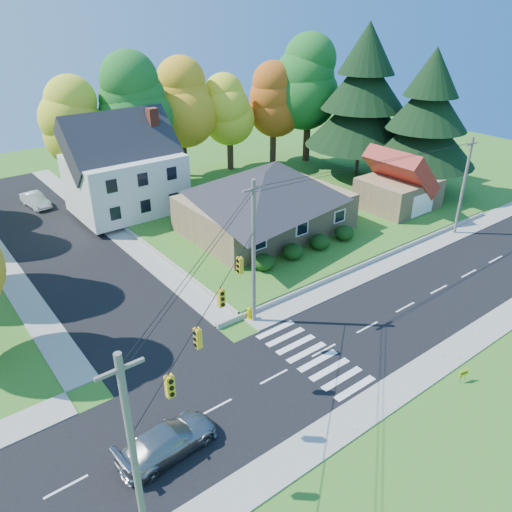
% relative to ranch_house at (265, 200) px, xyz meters
% --- Properties ---
extents(ground, '(120.00, 120.00, 0.00)m').
position_rel_ranch_house_xyz_m(ground, '(-8.00, -16.00, -3.27)').
color(ground, '#3D7923').
extents(road_main, '(90.00, 8.00, 0.02)m').
position_rel_ranch_house_xyz_m(road_main, '(-8.00, -16.00, -3.26)').
color(road_main, black).
rests_on(road_main, ground).
extents(road_cross, '(8.00, 44.00, 0.02)m').
position_rel_ranch_house_xyz_m(road_cross, '(-16.00, 10.00, -3.25)').
color(road_cross, black).
rests_on(road_cross, ground).
extents(sidewalk_north, '(90.00, 2.00, 0.08)m').
position_rel_ranch_house_xyz_m(sidewalk_north, '(-8.00, -11.00, -3.23)').
color(sidewalk_north, '#9C9A90').
rests_on(sidewalk_north, ground).
extents(sidewalk_south, '(90.00, 2.00, 0.08)m').
position_rel_ranch_house_xyz_m(sidewalk_south, '(-8.00, -21.00, -3.23)').
color(sidewalk_south, '#9C9A90').
rests_on(sidewalk_south, ground).
extents(lawn, '(30.00, 30.00, 0.50)m').
position_rel_ranch_house_xyz_m(lawn, '(5.00, 5.00, -3.02)').
color(lawn, '#3D7923').
rests_on(lawn, ground).
extents(ranch_house, '(14.60, 10.60, 5.40)m').
position_rel_ranch_house_xyz_m(ranch_house, '(0.00, 0.00, 0.00)').
color(ranch_house, tan).
rests_on(ranch_house, lawn).
extents(colonial_house, '(10.40, 8.40, 9.60)m').
position_rel_ranch_house_xyz_m(colonial_house, '(-7.96, 12.00, 1.32)').
color(colonial_house, silver).
rests_on(colonial_house, lawn).
extents(garage, '(7.30, 6.30, 4.60)m').
position_rel_ranch_house_xyz_m(garage, '(14.00, -4.01, -0.42)').
color(garage, tan).
rests_on(garage, lawn).
extents(hedge_row, '(10.70, 1.70, 1.27)m').
position_rel_ranch_house_xyz_m(hedge_row, '(-0.50, -6.20, -2.13)').
color(hedge_row, '#163A10').
rests_on(hedge_row, lawn).
extents(traffic_infrastructure, '(38.10, 10.66, 10.00)m').
position_rel_ranch_house_xyz_m(traffic_infrastructure, '(-8.15, -14.65, 1.88)').
color(traffic_infrastructure, '#666059').
rests_on(traffic_infrastructure, ground).
extents(tree_lot_0, '(6.72, 6.72, 12.51)m').
position_rel_ranch_house_xyz_m(tree_lot_0, '(-10.00, 18.00, 5.04)').
color(tree_lot_0, '#3F2A19').
rests_on(tree_lot_0, lawn).
extents(tree_lot_1, '(7.84, 7.84, 14.60)m').
position_rel_ranch_house_xyz_m(tree_lot_1, '(-4.00, 17.00, 6.35)').
color(tree_lot_1, '#3F2A19').
rests_on(tree_lot_1, lawn).
extents(tree_lot_2, '(7.28, 7.28, 13.56)m').
position_rel_ranch_house_xyz_m(tree_lot_2, '(2.00, 18.00, 5.70)').
color(tree_lot_2, '#3F2A19').
rests_on(tree_lot_2, lawn).
extents(tree_lot_3, '(6.16, 6.16, 11.47)m').
position_rel_ranch_house_xyz_m(tree_lot_3, '(8.00, 17.00, 4.39)').
color(tree_lot_3, '#3F2A19').
rests_on(tree_lot_3, lawn).
extents(tree_lot_4, '(6.72, 6.72, 12.51)m').
position_rel_ranch_house_xyz_m(tree_lot_4, '(14.00, 16.00, 5.04)').
color(tree_lot_4, '#3F2A19').
rests_on(tree_lot_4, lawn).
extents(tree_lot_5, '(8.40, 8.40, 15.64)m').
position_rel_ranch_house_xyz_m(tree_lot_5, '(18.00, 14.00, 7.00)').
color(tree_lot_5, '#3F2A19').
rests_on(tree_lot_5, lawn).
extents(conifer_east_a, '(12.80, 12.80, 16.96)m').
position_rel_ranch_house_xyz_m(conifer_east_a, '(19.00, 6.00, 6.12)').
color(conifer_east_a, '#3F2A19').
rests_on(conifer_east_a, lawn).
extents(conifer_east_b, '(11.20, 11.20, 14.84)m').
position_rel_ranch_house_xyz_m(conifer_east_b, '(20.00, -2.00, 5.01)').
color(conifer_east_b, '#3F2A19').
rests_on(conifer_east_b, lawn).
extents(silver_sedan, '(5.22, 2.48, 1.47)m').
position_rel_ranch_house_xyz_m(silver_sedan, '(-19.43, -17.07, -2.51)').
color(silver_sedan, '#999999').
rests_on(silver_sedan, road_main).
extents(white_car, '(2.12, 4.55, 1.44)m').
position_rel_ranch_house_xyz_m(white_car, '(-14.92, 19.83, -2.52)').
color(white_car, silver).
rests_on(white_car, road_cross).
extents(fire_hydrant, '(0.52, 0.41, 0.92)m').
position_rel_ranch_house_xyz_m(fire_hydrant, '(-9.60, -10.44, -2.83)').
color(fire_hydrant, '#D6C000').
rests_on(fire_hydrant, ground).
extents(yard_sign, '(0.63, 0.18, 0.80)m').
position_rel_ranch_house_xyz_m(yard_sign, '(-3.71, -22.82, -2.70)').
color(yard_sign, black).
rests_on(yard_sign, ground).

